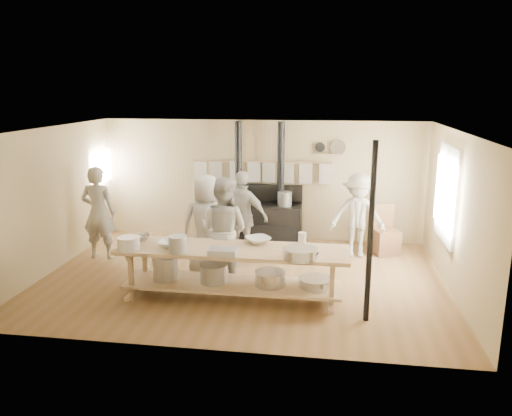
{
  "coord_description": "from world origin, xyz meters",
  "views": [
    {
      "loc": [
        1.45,
        -8.14,
        3.28
      ],
      "look_at": [
        0.21,
        0.2,
        1.23
      ],
      "focal_mm": 35.0,
      "sensor_mm": 36.0,
      "label": 1
    }
  ],
  "objects_px": {
    "cook_center": "(207,225)",
    "chair": "(386,239)",
    "cook_left": "(224,230)",
    "cook_by_window": "(357,216)",
    "prep_table": "(232,268)",
    "cook_right": "(243,217)",
    "roasting_pan": "(223,252)",
    "cook_far_left": "(99,213)",
    "stove": "(259,219)"
  },
  "relations": [
    {
      "from": "cook_center",
      "to": "chair",
      "type": "height_order",
      "value": "cook_center"
    },
    {
      "from": "cook_left",
      "to": "cook_by_window",
      "type": "height_order",
      "value": "cook_left"
    },
    {
      "from": "cook_left",
      "to": "cook_center",
      "type": "height_order",
      "value": "cook_left"
    },
    {
      "from": "chair",
      "to": "prep_table",
      "type": "bearing_deg",
      "value": -152.8
    },
    {
      "from": "cook_right",
      "to": "prep_table",
      "type": "bearing_deg",
      "value": 111.36
    },
    {
      "from": "prep_table",
      "to": "roasting_pan",
      "type": "distance_m",
      "value": 0.5
    },
    {
      "from": "cook_right",
      "to": "chair",
      "type": "xyz_separation_m",
      "value": [
        2.77,
        0.85,
        -0.59
      ]
    },
    {
      "from": "cook_far_left",
      "to": "chair",
      "type": "relative_size",
      "value": 1.84
    },
    {
      "from": "cook_left",
      "to": "cook_right",
      "type": "relative_size",
      "value": 1.05
    },
    {
      "from": "cook_center",
      "to": "roasting_pan",
      "type": "distance_m",
      "value": 1.53
    },
    {
      "from": "stove",
      "to": "cook_by_window",
      "type": "relative_size",
      "value": 1.56
    },
    {
      "from": "cook_center",
      "to": "roasting_pan",
      "type": "relative_size",
      "value": 4.28
    },
    {
      "from": "cook_center",
      "to": "roasting_pan",
      "type": "height_order",
      "value": "cook_center"
    },
    {
      "from": "chair",
      "to": "stove",
      "type": "bearing_deg",
      "value": 154.18
    },
    {
      "from": "cook_left",
      "to": "roasting_pan",
      "type": "height_order",
      "value": "cook_left"
    },
    {
      "from": "roasting_pan",
      "to": "cook_center",
      "type": "bearing_deg",
      "value": 113.11
    },
    {
      "from": "cook_left",
      "to": "cook_center",
      "type": "bearing_deg",
      "value": -24.93
    },
    {
      "from": "cook_far_left",
      "to": "cook_left",
      "type": "relative_size",
      "value": 0.99
    },
    {
      "from": "cook_far_left",
      "to": "cook_left",
      "type": "distance_m",
      "value": 2.79
    },
    {
      "from": "cook_right",
      "to": "roasting_pan",
      "type": "xyz_separation_m",
      "value": [
        0.07,
        -2.14,
        0.02
      ]
    },
    {
      "from": "roasting_pan",
      "to": "stove",
      "type": "bearing_deg",
      "value": 88.88
    },
    {
      "from": "prep_table",
      "to": "cook_right",
      "type": "height_order",
      "value": "cook_right"
    },
    {
      "from": "prep_table",
      "to": "cook_by_window",
      "type": "xyz_separation_m",
      "value": [
        2.04,
        2.4,
        0.31
      ]
    },
    {
      "from": "cook_left",
      "to": "chair",
      "type": "height_order",
      "value": "cook_left"
    },
    {
      "from": "cook_far_left",
      "to": "cook_center",
      "type": "height_order",
      "value": "cook_far_left"
    },
    {
      "from": "cook_far_left",
      "to": "roasting_pan",
      "type": "xyz_separation_m",
      "value": [
        2.87,
        -1.9,
        -0.02
      ]
    },
    {
      "from": "cook_center",
      "to": "chair",
      "type": "relative_size",
      "value": 1.82
    },
    {
      "from": "cook_center",
      "to": "cook_right",
      "type": "distance_m",
      "value": 0.9
    },
    {
      "from": "stove",
      "to": "cook_center",
      "type": "xyz_separation_m",
      "value": [
        -0.67,
        -1.94,
        0.38
      ]
    },
    {
      "from": "cook_far_left",
      "to": "roasting_pan",
      "type": "bearing_deg",
      "value": 144.87
    },
    {
      "from": "cook_center",
      "to": "cook_right",
      "type": "bearing_deg",
      "value": -131.74
    },
    {
      "from": "prep_table",
      "to": "cook_center",
      "type": "relative_size",
      "value": 2.0
    },
    {
      "from": "cook_far_left",
      "to": "cook_right",
      "type": "bearing_deg",
      "value": -176.79
    },
    {
      "from": "cook_center",
      "to": "cook_left",
      "type": "bearing_deg",
      "value": 130.81
    },
    {
      "from": "cook_far_left",
      "to": "cook_by_window",
      "type": "xyz_separation_m",
      "value": [
        4.97,
        0.83,
        -0.08
      ]
    },
    {
      "from": "cook_by_window",
      "to": "roasting_pan",
      "type": "bearing_deg",
      "value": -128.43
    },
    {
      "from": "cook_left",
      "to": "chair",
      "type": "distance_m",
      "value": 3.56
    },
    {
      "from": "cook_left",
      "to": "cook_center",
      "type": "distance_m",
      "value": 0.53
    },
    {
      "from": "stove",
      "to": "cook_far_left",
      "type": "relative_size",
      "value": 1.42
    },
    {
      "from": "stove",
      "to": "cook_left",
      "type": "height_order",
      "value": "stove"
    },
    {
      "from": "cook_center",
      "to": "cook_right",
      "type": "xyz_separation_m",
      "value": [
        0.53,
        0.73,
        -0.02
      ]
    },
    {
      "from": "stove",
      "to": "cook_left",
      "type": "bearing_deg",
      "value": -96.86
    },
    {
      "from": "cook_center",
      "to": "cook_far_left",
      "type": "bearing_deg",
      "value": -18.1
    },
    {
      "from": "cook_by_window",
      "to": "chair",
      "type": "relative_size",
      "value": 1.68
    },
    {
      "from": "prep_table",
      "to": "roasting_pan",
      "type": "xyz_separation_m",
      "value": [
        -0.06,
        -0.33,
        0.38
      ]
    },
    {
      "from": "cook_far_left",
      "to": "cook_right",
      "type": "height_order",
      "value": "cook_far_left"
    },
    {
      "from": "cook_center",
      "to": "cook_by_window",
      "type": "distance_m",
      "value": 3.01
    },
    {
      "from": "stove",
      "to": "cook_left",
      "type": "distance_m",
      "value": 2.36
    },
    {
      "from": "chair",
      "to": "cook_center",
      "type": "bearing_deg",
      "value": -172.42
    },
    {
      "from": "cook_by_window",
      "to": "roasting_pan",
      "type": "xyz_separation_m",
      "value": [
        -2.1,
        -2.73,
        0.06
      ]
    }
  ]
}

